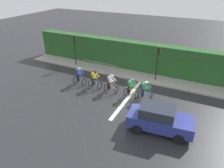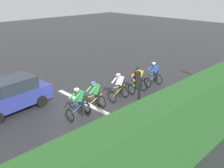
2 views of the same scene
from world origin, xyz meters
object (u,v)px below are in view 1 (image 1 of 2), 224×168
object	(u,v)px
cyclist_fourth	(131,88)
cyclist_mid	(111,84)
cyclist_second	(94,80)
traffic_light_far_junction	(75,46)
cyclist_trailing	(145,91)
car_navy	(159,119)
pedestrian_railing_kerbside	(99,64)
traffic_light_near_crossing	(158,59)
cyclist_lead	(79,76)

from	to	relation	value
cyclist_fourth	cyclist_mid	bearing A→B (deg)	89.68
cyclist_second	traffic_light_far_junction	world-z (taller)	traffic_light_far_junction
cyclist_second	cyclist_mid	xyz separation A→B (m)	(-0.07, -1.65, 0.00)
cyclist_second	cyclist_trailing	xyz separation A→B (m)	(0.03, -4.64, 0.00)
cyclist_mid	car_navy	bearing A→B (deg)	-122.00
cyclist_trailing	car_navy	distance (m)	3.77
car_navy	pedestrian_railing_kerbside	distance (m)	10.23
pedestrian_railing_kerbside	traffic_light_near_crossing	bearing A→B (deg)	-85.86
cyclist_lead	car_navy	distance (m)	8.83
cyclist_trailing	pedestrian_railing_kerbside	xyz separation A→B (m)	(3.25, 5.94, 0.00)
cyclist_second	pedestrian_railing_kerbside	xyz separation A→B (m)	(3.29, 1.30, 0.00)
traffic_light_near_crossing	pedestrian_railing_kerbside	world-z (taller)	traffic_light_near_crossing
cyclist_second	traffic_light_near_crossing	bearing A→B (deg)	-51.09
cyclist_fourth	traffic_light_far_junction	distance (m)	8.85
car_navy	traffic_light_far_junction	world-z (taller)	traffic_light_far_junction
cyclist_fourth	traffic_light_far_junction	world-z (taller)	traffic_light_far_junction
cyclist_trailing	car_navy	world-z (taller)	car_navy
cyclist_second	car_navy	world-z (taller)	car_navy
car_navy	traffic_light_near_crossing	xyz separation A→B (m)	(6.89, 2.02, 1.35)
cyclist_lead	cyclist_fourth	size ratio (longest dim) A/B	1.00
traffic_light_near_crossing	cyclist_trailing	bearing A→B (deg)	-179.40
cyclist_mid	cyclist_trailing	world-z (taller)	same
cyclist_trailing	traffic_light_far_junction	distance (m)	9.85
cyclist_second	traffic_light_far_junction	distance (m)	5.89
pedestrian_railing_kerbside	cyclist_second	bearing A→B (deg)	-158.36
cyclist_lead	cyclist_second	size ratio (longest dim) A/B	1.00
cyclist_lead	pedestrian_railing_kerbside	size ratio (longest dim) A/B	0.42
cyclist_trailing	cyclist_fourth	bearing A→B (deg)	95.78
cyclist_second	car_navy	xyz separation A→B (m)	(-3.18, -6.62, 0.08)
cyclist_fourth	pedestrian_railing_kerbside	distance (m)	5.86
cyclist_mid	cyclist_fourth	xyz separation A→B (m)	(-0.01, -1.84, 0.00)
cyclist_trailing	traffic_light_near_crossing	size ratio (longest dim) A/B	0.50
car_navy	traffic_light_far_junction	size ratio (longest dim) A/B	1.27
cyclist_mid	cyclist_fourth	world-z (taller)	same
cyclist_lead	cyclist_mid	bearing A→B (deg)	-91.22
cyclist_second	cyclist_trailing	size ratio (longest dim) A/B	1.00
cyclist_second	cyclist_fourth	xyz separation A→B (m)	(-0.08, -3.49, 0.00)
car_navy	pedestrian_railing_kerbside	size ratio (longest dim) A/B	1.08
traffic_light_far_junction	cyclist_fourth	bearing A→B (deg)	-114.98
cyclist_second	cyclist_trailing	distance (m)	4.64
cyclist_lead	traffic_light_far_junction	bearing A→B (deg)	37.92
cyclist_mid	car_navy	size ratio (longest dim) A/B	0.39
cyclist_fourth	traffic_light_near_crossing	xyz separation A→B (m)	(3.80, -1.11, 1.43)
car_navy	pedestrian_railing_kerbside	world-z (taller)	car_navy
pedestrian_railing_kerbside	cyclist_fourth	bearing A→B (deg)	-125.10
traffic_light_far_junction	cyclist_trailing	bearing A→B (deg)	-111.50
cyclist_mid	pedestrian_railing_kerbside	xyz separation A→B (m)	(3.36, 2.95, 0.00)
cyclist_second	cyclist_lead	bearing A→B (deg)	90.13
cyclist_mid	cyclist_fourth	distance (m)	1.84
cyclist_trailing	traffic_light_far_junction	size ratio (longest dim) A/B	0.50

